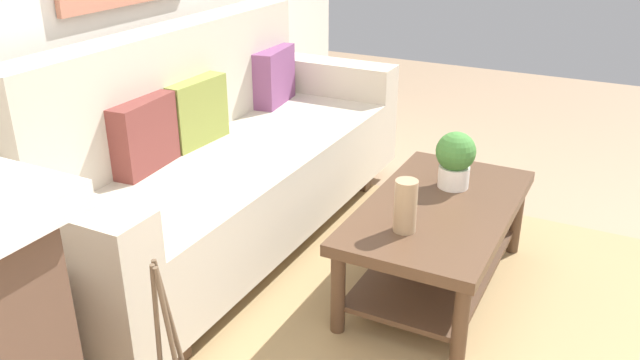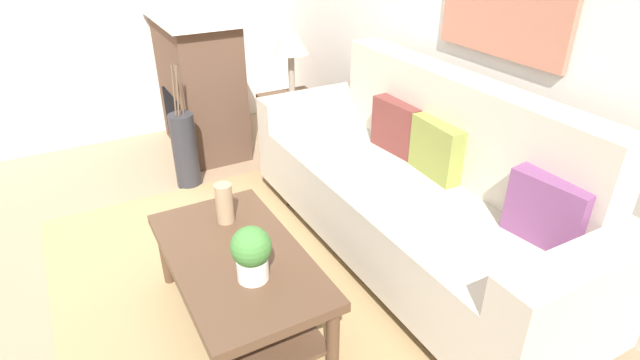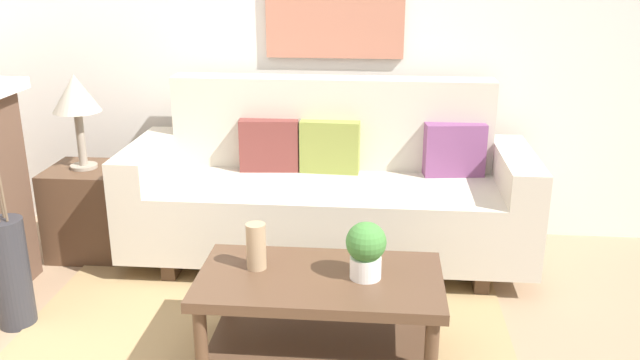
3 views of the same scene
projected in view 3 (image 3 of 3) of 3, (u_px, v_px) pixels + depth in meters
The scene contains 13 objects.
wall_back at pixel (297, 27), 4.32m from camera, with size 4.86×0.10×2.70m, color silver.
area_rug at pixel (259, 348), 3.24m from camera, with size 2.42×1.83×0.01m, color #A38456.
couch at pixel (328, 192), 4.08m from camera, with size 2.37×0.84×1.08m.
throw_pillow_maroon at pixel (269, 145), 4.15m from camera, with size 0.36×0.12×0.32m, color brown.
throw_pillow_olive at pixel (330, 147), 4.12m from camera, with size 0.36×0.12×0.32m, color olive.
throw_pillow_plum at pixel (454, 150), 4.06m from camera, with size 0.36×0.12×0.32m, color #7A4270.
coffee_table at pixel (320, 299), 3.06m from camera, with size 1.10×0.60×0.43m.
tabletop_vase at pixel (257, 246), 3.07m from camera, with size 0.09×0.09×0.22m, color tan.
potted_plant_tabletop at pixel (366, 248), 2.97m from camera, with size 0.18×0.18×0.26m.
side_table at pixel (89, 211), 4.20m from camera, with size 0.44×0.44×0.56m, color #513826.
table_lamp at pixel (76, 97), 3.97m from camera, with size 0.28×0.28×0.57m.
floor_vase at pixel (11, 273), 3.37m from camera, with size 0.18×0.18×0.57m, color #2D2D33.
floor_vase_branch_a at pixel (1, 185), 3.22m from camera, with size 0.01×0.01×0.36m, color brown.
Camera 3 is at (0.55, -2.27, 1.81)m, focal length 37.98 mm.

